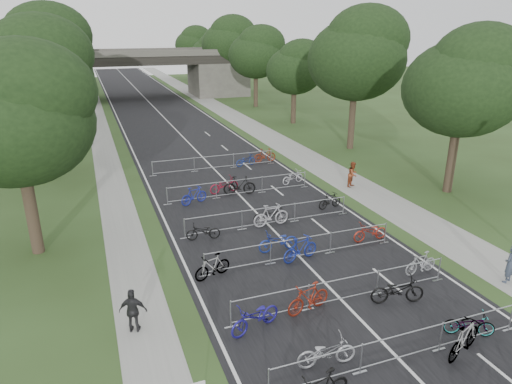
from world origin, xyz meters
The scene contains 49 objects.
road centered at (0.00, 50.00, 0.01)m, with size 11.00×140.00×0.01m, color black.
sidewalk_right centered at (8.00, 50.00, 0.01)m, with size 3.00×140.00×0.01m, color gray.
sidewalk_left centered at (-7.50, 50.00, 0.01)m, with size 2.00×140.00×0.01m, color gray.
lane_markings centered at (0.00, 50.00, 0.00)m, with size 0.12×140.00×0.00m, color silver.
overpass_bridge centered at (0.00, 65.00, 3.53)m, with size 31.00×8.00×7.05m.
tree_left_0 centered at (-11.39, 15.93, 6.49)m, with size 6.72×6.72×10.25m.
tree_right_0 centered at (13.11, 15.93, 6.92)m, with size 7.17×7.17×10.93m.
tree_left_1 centered at (-11.39, 27.93, 7.30)m, with size 7.56×7.56×11.53m.
tree_right_1 centered at (13.11, 27.93, 7.90)m, with size 8.18×8.18×12.47m.
tree_left_2 centered at (-11.39, 39.93, 8.12)m, with size 8.40×8.40×12.81m.
tree_right_2 centered at (13.11, 39.93, 5.95)m, with size 6.16×6.16×9.39m.
tree_left_3 centered at (-11.39, 51.93, 6.49)m, with size 6.72×6.72×10.25m.
tree_right_3 centered at (13.11, 51.93, 6.92)m, with size 7.17×7.17×10.93m.
tree_left_4 centered at (-11.39, 63.93, 7.30)m, with size 7.56×7.56×11.53m.
tree_right_4 centered at (13.11, 63.93, 7.90)m, with size 8.18×8.18×12.47m.
tree_left_5 centered at (-11.39, 75.93, 8.12)m, with size 8.40×8.40×12.81m.
tree_right_5 centered at (13.11, 75.93, 5.95)m, with size 6.16×6.16×9.39m.
tree_left_6 centered at (-11.39, 87.93, 6.49)m, with size 6.72×6.72×10.25m.
tree_right_6 centered at (13.11, 87.93, 6.92)m, with size 7.17×7.17×10.93m.
barrier_row_1 centered at (0.00, 3.60, 0.55)m, with size 9.70×0.08×1.10m.
barrier_row_2 centered at (0.00, 7.20, 0.55)m, with size 9.70×0.08×1.10m.
barrier_row_3 centered at (0.00, 11.00, 0.55)m, with size 9.70×0.08×1.10m.
barrier_row_4 centered at (0.00, 15.00, 0.55)m, with size 9.70×0.08×1.10m.
barrier_row_5 centered at (0.00, 20.00, 0.55)m, with size 9.70×0.08×1.10m.
barrier_row_6 centered at (0.00, 26.00, 0.55)m, with size 9.70×0.08×1.10m.
bike_5 centered at (-2.36, 4.28, 0.51)m, with size 0.68×1.95×1.02m, color #9FA0A6.
bike_6 centered at (2.09, 3.17, 0.60)m, with size 0.56×1.99×1.19m, color #A5A8AD.
bike_7 centered at (3.02, 3.89, 0.45)m, with size 0.60×1.72×0.90m, color #A5A8AD.
bike_8 centered at (-3.84, 6.73, 0.55)m, with size 0.73×2.09×1.10m, color navy.
bike_9 centered at (-1.58, 7.11, 0.58)m, with size 0.55×1.94×1.17m, color maroon.
bike_10 centered at (1.91, 6.43, 0.56)m, with size 0.74×2.11×1.11m, color black.
bike_11 centered at (4.27, 7.94, 0.51)m, with size 0.47×1.68×1.01m, color #93959A.
bike_12 centered at (-4.30, 10.78, 0.53)m, with size 0.50×1.77×1.06m, color #A5A8AD.
bike_13 centered at (-0.70, 12.05, 0.52)m, with size 0.69×1.99×1.05m, color navy.
bike_14 centered at (-0.12, 10.86, 0.59)m, with size 0.55×1.96×1.18m, color navy.
bike_15 centered at (4.06, 11.46, 0.50)m, with size 0.66×1.89×0.99m, color #A02517.
bike_16 centered at (-3.76, 14.52, 0.45)m, with size 0.60×1.72×0.90m, color black.
bike_17 centered at (0.09, 14.91, 0.61)m, with size 0.58×2.05×1.23m, color #B5B3BB.
bike_18 centered at (0.18, 15.14, 0.51)m, with size 0.68×1.95×1.03m, color black.
bike_19 centered at (4.30, 16.04, 0.49)m, with size 0.46×1.62×0.97m, color black.
bike_20 centered at (-3.06, 19.55, 0.55)m, with size 0.51×1.82×1.09m, color #1C269B.
bike_21 centered at (-0.78, 20.83, 0.53)m, with size 0.70×2.02×1.06m, color maroon.
bike_22 centered at (0.04, 20.13, 0.62)m, with size 0.59×2.07×1.25m, color black.
bike_23 centered at (4.15, 20.94, 0.46)m, with size 0.61×1.76×0.92m, color #B9B8C0.
bike_26 centered at (2.53, 26.07, 0.45)m, with size 0.60×1.73×0.91m, color navy.
bike_27 centered at (4.30, 26.54, 0.56)m, with size 0.52×1.86×1.12m, color maroon.
pedestrian_a centered at (7.24, 6.09, 0.85)m, with size 0.62×0.40×1.69m, color #343C4E.
pedestrian_b centered at (7.67, 18.99, 0.86)m, with size 0.84×0.65×1.72m, color brown.
pedestrian_c centered at (-7.86, 8.18, 0.83)m, with size 0.98×0.41×1.67m, color black.
Camera 1 is at (-8.55, -5.98, 10.16)m, focal length 32.00 mm.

